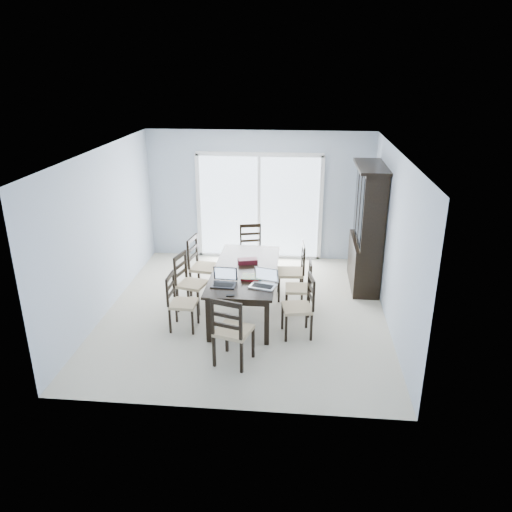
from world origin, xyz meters
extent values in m
plane|color=beige|center=(0.00, 0.00, 0.00)|extent=(5.00, 5.00, 0.00)
plane|color=white|center=(0.00, 0.00, 2.60)|extent=(5.00, 5.00, 0.00)
cube|color=#ABB9CC|center=(0.00, 2.50, 1.30)|extent=(4.50, 0.02, 2.60)
cube|color=#ABB9CC|center=(-2.25, 0.00, 1.30)|extent=(0.02, 5.00, 2.60)
cube|color=#ABB9CC|center=(2.25, 0.00, 1.30)|extent=(0.02, 5.00, 2.60)
cube|color=gray|center=(0.00, 3.50, -0.05)|extent=(4.50, 2.00, 0.10)
cube|color=#99999E|center=(0.00, 4.50, 0.55)|extent=(4.50, 0.06, 1.10)
cube|color=black|center=(0.00, 0.00, 0.73)|extent=(1.00, 2.20, 0.04)
cube|color=black|center=(0.00, 0.00, 0.67)|extent=(0.88, 2.08, 0.10)
cube|color=black|center=(-0.42, -1.00, 0.34)|extent=(0.07, 0.07, 0.69)
cube|color=black|center=(0.42, -1.00, 0.34)|extent=(0.07, 0.07, 0.69)
cube|color=black|center=(-0.42, 1.00, 0.34)|extent=(0.07, 0.07, 0.69)
cube|color=black|center=(0.42, 1.00, 0.34)|extent=(0.07, 0.07, 0.69)
cube|color=black|center=(2.01, 1.25, 0.42)|extent=(0.45, 1.30, 0.85)
cube|color=black|center=(2.04, 1.25, 1.50)|extent=(0.38, 1.30, 1.30)
cube|color=black|center=(2.01, 1.25, 2.17)|extent=(0.50, 1.38, 0.05)
cube|color=black|center=(1.84, 0.83, 1.50)|extent=(0.02, 0.36, 1.18)
cube|color=black|center=(1.84, 1.25, 1.50)|extent=(0.02, 0.36, 1.18)
cube|color=black|center=(1.84, 1.67, 1.50)|extent=(0.02, 0.36, 1.18)
cube|color=silver|center=(0.00, 2.48, 1.05)|extent=(2.40, 0.02, 2.10)
cube|color=white|center=(0.00, 2.46, 2.14)|extent=(2.52, 0.05, 0.08)
cube|color=white|center=(0.00, 2.46, 1.05)|extent=(0.06, 0.05, 2.10)
cube|color=white|center=(0.00, 2.46, 0.03)|extent=(2.52, 0.05, 0.05)
cube|color=black|center=(-1.03, -0.47, 0.20)|extent=(0.03, 0.03, 0.39)
cube|color=black|center=(-1.04, -0.82, 0.20)|extent=(0.03, 0.03, 0.39)
cube|color=black|center=(-0.69, -0.48, 0.20)|extent=(0.03, 0.03, 0.39)
cube|color=black|center=(-0.70, -0.83, 0.20)|extent=(0.03, 0.03, 0.39)
cube|color=tan|center=(-0.86, -0.65, 0.41)|extent=(0.39, 0.39, 0.05)
cube|color=black|center=(-1.00, 0.23, 0.21)|extent=(0.04, 0.04, 0.42)
cube|color=black|center=(-1.09, -0.13, 0.21)|extent=(0.04, 0.04, 0.42)
cube|color=black|center=(-0.64, 0.14, 0.21)|extent=(0.04, 0.04, 0.42)
cube|color=black|center=(-0.73, -0.22, 0.21)|extent=(0.04, 0.04, 0.42)
cube|color=tan|center=(-0.87, 0.00, 0.44)|extent=(0.50, 0.50, 0.05)
cube|color=black|center=(-0.95, 0.86, 0.23)|extent=(0.04, 0.04, 0.45)
cube|color=black|center=(-1.01, 0.47, 0.23)|extent=(0.04, 0.04, 0.45)
cube|color=black|center=(-0.55, 0.80, 0.23)|extent=(0.04, 0.04, 0.45)
cube|color=black|center=(-0.61, 0.41, 0.23)|extent=(0.04, 0.04, 0.45)
cube|color=tan|center=(-0.78, 0.64, 0.48)|extent=(0.50, 0.50, 0.05)
cube|color=black|center=(1.06, -0.83, 0.21)|extent=(0.04, 0.04, 0.42)
cube|color=black|center=(0.99, -0.47, 0.21)|extent=(0.04, 0.04, 0.42)
cube|color=black|center=(0.69, -0.90, 0.21)|extent=(0.04, 0.04, 0.42)
cube|color=black|center=(0.62, -0.54, 0.21)|extent=(0.04, 0.04, 0.42)
cube|color=tan|center=(0.84, -0.68, 0.44)|extent=(0.48, 0.48, 0.05)
cube|color=black|center=(1.02, -0.13, 0.20)|extent=(0.03, 0.03, 0.40)
cube|color=black|center=(1.01, 0.23, 0.20)|extent=(0.03, 0.03, 0.40)
cube|color=black|center=(0.67, -0.14, 0.20)|extent=(0.03, 0.03, 0.40)
cube|color=black|center=(0.66, 0.21, 0.20)|extent=(0.03, 0.03, 0.40)
cube|color=tan|center=(0.84, 0.04, 0.42)|extent=(0.41, 0.41, 0.05)
cube|color=black|center=(0.91, 0.41, 0.22)|extent=(0.04, 0.04, 0.44)
cube|color=black|center=(0.88, 0.80, 0.22)|extent=(0.04, 0.04, 0.44)
cube|color=black|center=(0.52, 0.38, 0.22)|extent=(0.04, 0.04, 0.44)
cube|color=black|center=(0.49, 0.77, 0.22)|extent=(0.04, 0.04, 0.44)
cube|color=tan|center=(0.70, 0.59, 0.47)|extent=(0.46, 0.46, 0.05)
cube|color=black|center=(-0.23, -1.63, 0.23)|extent=(0.05, 0.05, 0.45)
cube|color=black|center=(0.15, -1.74, 0.23)|extent=(0.05, 0.05, 0.45)
cube|color=black|center=(-0.12, -1.24, 0.23)|extent=(0.05, 0.05, 0.45)
cube|color=black|center=(0.26, -1.36, 0.23)|extent=(0.05, 0.05, 0.45)
cube|color=tan|center=(0.01, -1.49, 0.48)|extent=(0.55, 0.55, 0.05)
cube|color=black|center=(0.08, 1.75, 0.21)|extent=(0.04, 0.04, 0.42)
cube|color=black|center=(-0.28, 1.66, 0.21)|extent=(0.04, 0.04, 0.42)
cube|color=black|center=(0.17, 1.39, 0.21)|extent=(0.04, 0.04, 0.42)
cube|color=black|center=(-0.19, 1.30, 0.21)|extent=(0.04, 0.04, 0.42)
cube|color=tan|center=(-0.05, 1.52, 0.45)|extent=(0.50, 0.50, 0.05)
cube|color=black|center=(-0.24, -0.67, 0.76)|extent=(0.37, 0.27, 0.02)
cube|color=silver|center=(-0.24, -0.67, 0.88)|extent=(0.31, 0.06, 0.19)
cube|color=silver|center=(0.33, -0.66, 0.76)|extent=(0.42, 0.35, 0.02)
cube|color=silver|center=(0.33, -0.66, 0.89)|extent=(0.32, 0.13, 0.20)
cube|color=maroon|center=(0.13, -0.39, 0.77)|extent=(0.30, 0.24, 0.03)
cube|color=gold|center=(0.14, -0.39, 0.79)|extent=(0.30, 0.23, 0.01)
cube|color=black|center=(-0.10, -1.00, 0.76)|extent=(0.13, 0.08, 0.01)
cube|color=#430D18|center=(0.01, 0.23, 0.79)|extent=(0.34, 0.23, 0.08)
cube|color=brown|center=(-0.85, 3.46, 0.44)|extent=(1.90, 1.73, 0.88)
cube|color=gray|center=(-0.85, 3.46, 0.91)|extent=(1.96, 1.78, 0.06)
camera|label=1|loc=(0.86, -7.25, 3.79)|focal=35.00mm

